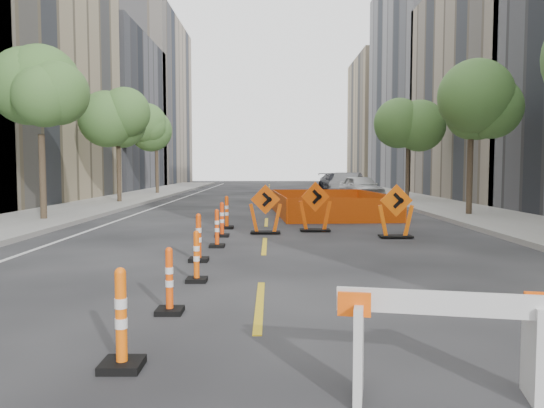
{
  "coord_description": "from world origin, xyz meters",
  "views": [
    {
      "loc": [
        0.17,
        -9.9,
        2.09
      ],
      "look_at": [
        0.2,
        4.19,
        1.1
      ],
      "focal_mm": 35.0,
      "sensor_mm": 36.0,
      "label": 1
    }
  ],
  "objects_px": {
    "chevron_sign_right": "(396,211)",
    "barricade_board": "(446,346)",
    "channelizer_5": "(222,219)",
    "parked_car_far": "(337,182)",
    "parked_car_mid": "(347,184)",
    "chevron_sign_center": "(315,207)",
    "channelizer_1": "(169,280)",
    "channelizer_3": "(199,237)",
    "channelizer_4": "(217,228)",
    "chevron_sign_left": "(265,209)",
    "channelizer_0": "(121,318)",
    "channelizer_6": "(227,212)",
    "channelizer_2": "(196,256)",
    "parked_car_near": "(361,187)"
  },
  "relations": [
    {
      "from": "chevron_sign_left",
      "to": "parked_car_near",
      "type": "relative_size",
      "value": 0.33
    },
    {
      "from": "channelizer_4",
      "to": "chevron_sign_center",
      "type": "relative_size",
      "value": 0.62
    },
    {
      "from": "channelizer_0",
      "to": "channelizer_4",
      "type": "height_order",
      "value": "channelizer_0"
    },
    {
      "from": "channelizer_4",
      "to": "chevron_sign_right",
      "type": "distance_m",
      "value": 5.4
    },
    {
      "from": "channelizer_0",
      "to": "chevron_sign_center",
      "type": "xyz_separation_m",
      "value": [
        2.98,
        11.71,
        0.28
      ]
    },
    {
      "from": "chevron_sign_center",
      "to": "channelizer_4",
      "type": "bearing_deg",
      "value": -146.65
    },
    {
      "from": "chevron_sign_left",
      "to": "channelizer_3",
      "type": "bearing_deg",
      "value": -114.31
    },
    {
      "from": "channelizer_2",
      "to": "chevron_sign_center",
      "type": "bearing_deg",
      "value": 69.73
    },
    {
      "from": "chevron_sign_right",
      "to": "channelizer_1",
      "type": "bearing_deg",
      "value": -125.44
    },
    {
      "from": "chevron_sign_right",
      "to": "barricade_board",
      "type": "bearing_deg",
      "value": -103.99
    },
    {
      "from": "channelizer_1",
      "to": "parked_car_far",
      "type": "relative_size",
      "value": 0.17
    },
    {
      "from": "channelizer_1",
      "to": "chevron_sign_right",
      "type": "height_order",
      "value": "chevron_sign_right"
    },
    {
      "from": "channelizer_3",
      "to": "chevron_sign_center",
      "type": "height_order",
      "value": "chevron_sign_center"
    },
    {
      "from": "parked_car_far",
      "to": "parked_car_near",
      "type": "bearing_deg",
      "value": -98.35
    },
    {
      "from": "channelizer_4",
      "to": "chevron_sign_right",
      "type": "xyz_separation_m",
      "value": [
        5.08,
        1.81,
        0.29
      ]
    },
    {
      "from": "channelizer_5",
      "to": "parked_car_mid",
      "type": "bearing_deg",
      "value": 73.09
    },
    {
      "from": "channelizer_1",
      "to": "chevron_sign_left",
      "type": "distance_m",
      "value": 9.14
    },
    {
      "from": "channelizer_0",
      "to": "parked_car_mid",
      "type": "xyz_separation_m",
      "value": [
        7.17,
        33.73,
        0.31
      ]
    },
    {
      "from": "channelizer_2",
      "to": "parked_car_mid",
      "type": "xyz_separation_m",
      "value": [
        6.97,
        29.56,
        0.37
      ]
    },
    {
      "from": "channelizer_1",
      "to": "channelizer_6",
      "type": "bearing_deg",
      "value": 90.28
    },
    {
      "from": "chevron_sign_right",
      "to": "parked_car_mid",
      "type": "distance_m",
      "value": 23.67
    },
    {
      "from": "parked_car_near",
      "to": "channelizer_2",
      "type": "bearing_deg",
      "value": -116.83
    },
    {
      "from": "channelizer_5",
      "to": "chevron_sign_center",
      "type": "bearing_deg",
      "value": 24.05
    },
    {
      "from": "channelizer_6",
      "to": "channelizer_0",
      "type": "bearing_deg",
      "value": -90.22
    },
    {
      "from": "channelizer_3",
      "to": "channelizer_6",
      "type": "distance_m",
      "value": 6.25
    },
    {
      "from": "channelizer_0",
      "to": "channelizer_3",
      "type": "relative_size",
      "value": 1.0
    },
    {
      "from": "channelizer_4",
      "to": "barricade_board",
      "type": "relative_size",
      "value": 0.51
    },
    {
      "from": "channelizer_4",
      "to": "channelizer_5",
      "type": "bearing_deg",
      "value": 91.66
    },
    {
      "from": "channelizer_1",
      "to": "chevron_sign_center",
      "type": "xyz_separation_m",
      "value": [
        2.88,
        9.62,
        0.33
      ]
    },
    {
      "from": "channelizer_1",
      "to": "channelizer_3",
      "type": "bearing_deg",
      "value": 92.08
    },
    {
      "from": "chevron_sign_left",
      "to": "channelizer_0",
      "type": "bearing_deg",
      "value": -105.06
    },
    {
      "from": "chevron_sign_center",
      "to": "chevron_sign_right",
      "type": "bearing_deg",
      "value": -51.63
    },
    {
      "from": "parked_car_far",
      "to": "channelizer_4",
      "type": "bearing_deg",
      "value": -111.56
    },
    {
      "from": "channelizer_5",
      "to": "chevron_sign_right",
      "type": "bearing_deg",
      "value": -3.09
    },
    {
      "from": "parked_car_near",
      "to": "parked_car_mid",
      "type": "xyz_separation_m",
      "value": [
        -0.1,
        5.46,
        0.05
      ]
    },
    {
      "from": "channelizer_3",
      "to": "chevron_sign_left",
      "type": "bearing_deg",
      "value": 73.73
    },
    {
      "from": "parked_car_mid",
      "to": "parked_car_far",
      "type": "distance_m",
      "value": 5.89
    },
    {
      "from": "chevron_sign_right",
      "to": "parked_car_near",
      "type": "xyz_separation_m",
      "value": [
        2.04,
        18.13,
        -0.0
      ]
    },
    {
      "from": "channelizer_0",
      "to": "channelizer_3",
      "type": "bearing_deg",
      "value": 90.49
    },
    {
      "from": "channelizer_0",
      "to": "parked_car_mid",
      "type": "height_order",
      "value": "parked_car_mid"
    },
    {
      "from": "channelizer_6",
      "to": "chevron_sign_right",
      "type": "bearing_deg",
      "value": -24.54
    },
    {
      "from": "channelizer_0",
      "to": "chevron_sign_left",
      "type": "height_order",
      "value": "chevron_sign_left"
    },
    {
      "from": "parked_car_mid",
      "to": "channelizer_5",
      "type": "bearing_deg",
      "value": -89.06
    },
    {
      "from": "channelizer_5",
      "to": "parked_car_far",
      "type": "distance_m",
      "value": 30.05
    },
    {
      "from": "channelizer_3",
      "to": "channelizer_4",
      "type": "height_order",
      "value": "channelizer_3"
    },
    {
      "from": "parked_car_far",
      "to": "channelizer_6",
      "type": "bearing_deg",
      "value": -113.6
    },
    {
      "from": "channelizer_5",
      "to": "channelizer_6",
      "type": "height_order",
      "value": "channelizer_6"
    },
    {
      "from": "chevron_sign_left",
      "to": "chevron_sign_center",
      "type": "bearing_deg",
      "value": 11.67
    },
    {
      "from": "channelizer_5",
      "to": "channelizer_0",
      "type": "bearing_deg",
      "value": -90.43
    },
    {
      "from": "channelizer_0",
      "to": "chevron_sign_left",
      "type": "relative_size",
      "value": 0.69
    }
  ]
}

